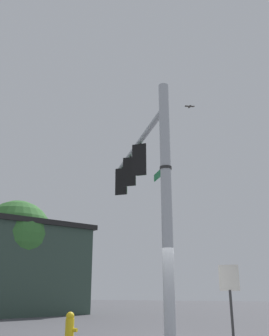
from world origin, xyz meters
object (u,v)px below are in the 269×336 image
at_px(traffic_light_mid_inner, 131,173).
at_px(historical_marker, 230,290).
at_px(street_name_sign, 163,171).
at_px(traffic_light_nearest_pole, 141,161).
at_px(fire_hydrant, 70,328).
at_px(traffic_light_mid_outer, 123,182).
at_px(bird_flying, 190,106).

height_order(traffic_light_mid_inner, historical_marker, traffic_light_mid_inner).
relative_size(street_name_sign, historical_marker, 0.52).
relative_size(traffic_light_nearest_pole, traffic_light_mid_inner, 1.00).
xyz_separation_m(traffic_light_nearest_pole, fire_hydrant, (-1.29, -2.52, -5.55)).
distance_m(traffic_light_mid_outer, fire_hydrant, 7.52).
height_order(street_name_sign, historical_marker, street_name_sign).
height_order(traffic_light_mid_outer, bird_flying, bird_flying).
bearing_deg(traffic_light_nearest_pole, historical_marker, -9.37).
relative_size(bird_flying, fire_hydrant, 0.50).
xyz_separation_m(bird_flying, historical_marker, (1.25, -2.16, -7.39)).
xyz_separation_m(traffic_light_mid_inner, street_name_sign, (2.18, -3.37, -1.15)).
height_order(traffic_light_mid_outer, fire_hydrant, traffic_light_mid_outer).
height_order(traffic_light_mid_inner, fire_hydrant, traffic_light_mid_inner).
distance_m(traffic_light_nearest_pole, traffic_light_mid_inner, 1.51).
distance_m(street_name_sign, fire_hydrant, 5.15).
distance_m(traffic_light_mid_outer, historical_marker, 7.13).
distance_m(bird_flying, historical_marker, 7.80).
distance_m(traffic_light_nearest_pole, street_name_sign, 2.75).
xyz_separation_m(traffic_light_nearest_pole, traffic_light_mid_inner, (-0.82, 1.27, 0.00)).
bearing_deg(traffic_light_mid_inner, historical_marker, -25.02).
bearing_deg(traffic_light_mid_outer, traffic_light_nearest_pole, -56.93).
bearing_deg(traffic_light_nearest_pole, bird_flying, 45.08).
xyz_separation_m(traffic_light_mid_inner, fire_hydrant, (-0.47, -3.79, -5.55)).
bearing_deg(historical_marker, traffic_light_nearest_pole, 170.63).
relative_size(traffic_light_mid_inner, traffic_light_mid_outer, 1.00).
bearing_deg(traffic_light_nearest_pole, traffic_light_mid_outer, 123.07).
height_order(traffic_light_mid_inner, bird_flying, bird_flying).
relative_size(traffic_light_mid_outer, historical_marker, 0.62).
height_order(traffic_light_mid_outer, street_name_sign, traffic_light_mid_outer).
relative_size(street_name_sign, fire_hydrant, 1.34).
bearing_deg(bird_flying, historical_marker, -59.81).
distance_m(fire_hydrant, historical_marker, 4.78).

